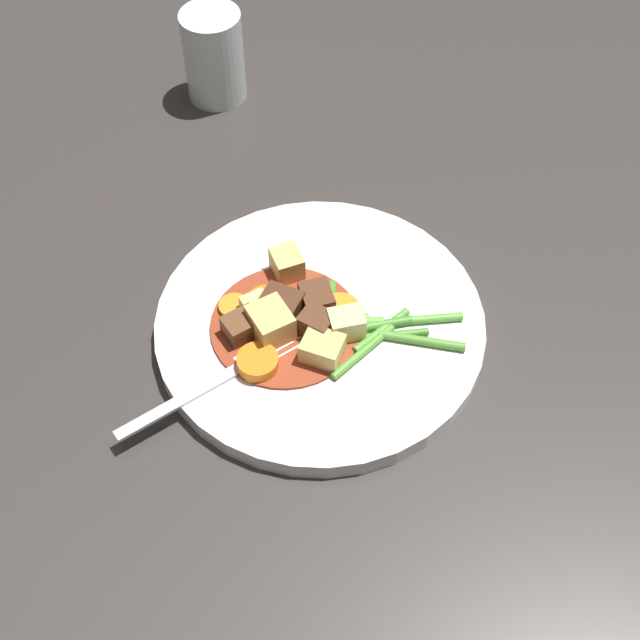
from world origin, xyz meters
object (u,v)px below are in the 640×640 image
Objects in this scene: meat_chunk_0 at (282,306)px; water_glass at (214,56)px; meat_chunk_1 at (317,325)px; fork at (218,380)px; potato_chunk_0 at (287,264)px; potato_chunk_4 at (271,324)px; potato_chunk_3 at (346,325)px; meat_chunk_3 at (320,300)px; potato_chunk_1 at (322,350)px; carrot_slice_2 at (234,308)px; carrot_slice_3 at (265,300)px; dinner_plate at (320,326)px; carrot_slice_1 at (342,315)px; carrot_slice_0 at (258,363)px; potato_chunk_2 at (258,310)px; meat_chunk_2 at (242,327)px.

water_glass reaches higher than meat_chunk_0.
meat_chunk_1 is 0.16× the size of fork.
potato_chunk_4 is at bearing 66.17° from potato_chunk_0.
potato_chunk_3 is 0.97× the size of meat_chunk_3.
potato_chunk_1 is at bearing 78.41° from meat_chunk_3.
carrot_slice_2 is 0.03m from carrot_slice_3.
carrot_slice_3 is at bearing -33.93° from dinner_plate.
carrot_slice_1 is at bearing 119.18° from potato_chunk_0.
water_glass is (-0.03, -0.38, 0.02)m from carrot_slice_0.
meat_chunk_3 is at bearing -103.74° from dinner_plate.
carrot_slice_1 is at bearing 160.08° from carrot_slice_2.
water_glass is at bearing -94.53° from carrot_slice_0.
potato_chunk_0 reaches higher than carrot_slice_3.
potato_chunk_1 is (-0.06, 0.07, 0.01)m from carrot_slice_2.
potato_chunk_3 reaches higher than potato_chunk_2.
carrot_slice_2 is at bearing -85.56° from meat_chunk_2.
carrot_slice_1 is at bearing 151.71° from carrot_slice_3.
potato_chunk_1 is at bearing 117.34° from carrot_slice_3.
potato_chunk_2 reaches higher than carrot_slice_0.
meat_chunk_0 is 0.09m from fork.
fork is at bearing 1.82° from potato_chunk_1.
dinner_plate is at bearing 162.71° from potato_chunk_2.
carrot_slice_0 is 1.27× the size of potato_chunk_2.
potato_chunk_3 reaches higher than carrot_slice_0.
potato_chunk_2 is at bearing -3.97° from meat_chunk_3.
meat_chunk_2 is at bearing -3.06° from carrot_slice_1.
meat_chunk_0 is 0.04m from meat_chunk_1.
potato_chunk_2 is (0.04, -0.05, -0.00)m from potato_chunk_1.
dinner_plate is at bearing 95.27° from water_glass.
potato_chunk_2 is at bearing -9.01° from meat_chunk_0.
meat_chunk_2 is (0.07, -0.00, 0.02)m from dinner_plate.
meat_chunk_3 is at bearing 167.83° from carrot_slice_2.
carrot_slice_2 is 0.88× the size of meat_chunk_3.
potato_chunk_0 reaches higher than carrot_slice_2.
potato_chunk_3 is (-0.03, 0.08, 0.00)m from potato_chunk_0.
potato_chunk_1 is 1.12× the size of potato_chunk_3.
potato_chunk_2 is 0.16× the size of fork.
potato_chunk_4 is 0.05m from meat_chunk_3.
meat_chunk_3 is at bearing 95.97° from water_glass.
fork is (0.07, 0.05, -0.01)m from meat_chunk_0.
potato_chunk_4 is at bearing 20.37° from meat_chunk_3.
potato_chunk_2 is at bearing 147.94° from carrot_slice_2.
carrot_slice_0 is at bearing 57.30° from meat_chunk_0.
meat_chunk_2 reaches higher than carrot_slice_3.
carrot_slice_2 is 0.07m from fork.
carrot_slice_1 is 1.08× the size of meat_chunk_3.
dinner_plate is 10.02× the size of potato_chunk_0.
dinner_plate is 2.88× the size of water_glass.
carrot_slice_0 is 1.18× the size of meat_chunk_2.
carrot_slice_2 is 0.08m from meat_chunk_3.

